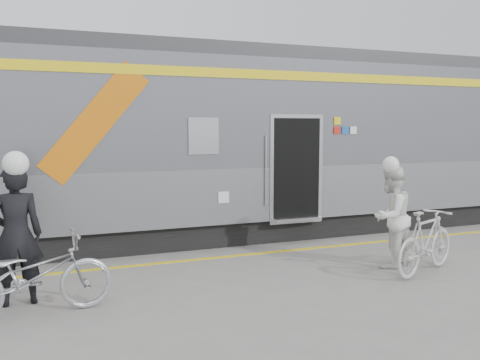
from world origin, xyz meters
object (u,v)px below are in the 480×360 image
man (16,235)px  bicycle_left (32,276)px  woman (391,216)px  bicycle_right (426,241)px

man → bicycle_left: size_ratio=0.95×
man → woman: (5.95, -0.28, -0.08)m
man → woman: man is taller
bicycle_left → woman: 5.77m
man → bicycle_left: bearing=104.2°
man → bicycle_left: 0.73m
bicycle_right → woman: bearing=6.5°
man → woman: bearing=171.5°
bicycle_right → man: bearing=60.3°
woman → man: bearing=-24.9°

